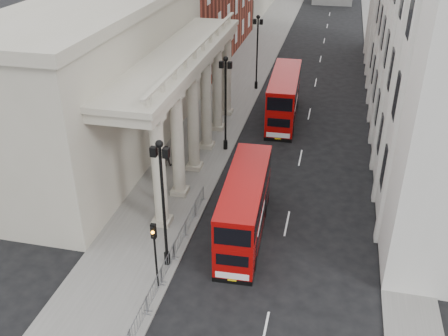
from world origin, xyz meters
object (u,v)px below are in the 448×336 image
Objects in this scene: lamp_post_mid at (226,98)px; pedestrian_a at (158,192)px; lamp_post_north at (257,47)px; bus_far at (284,96)px; pedestrian_c at (178,155)px; traffic_light at (154,244)px; bus_near at (245,206)px; pedestrian_b at (166,156)px; lamp_post_south at (163,197)px.

pedestrian_a is (-2.85, -9.47, -3.96)m from lamp_post_mid.
lamp_post_mid is at bearing -90.00° from lamp_post_north.
bus_far is 6.53× the size of pedestrian_a.
bus_far is at bearing -62.90° from lamp_post_north.
traffic_light is at bearing -60.78° from pedestrian_c.
lamp_post_north is 4.86× the size of pedestrian_c.
lamp_post_north is (0.00, 16.00, 0.00)m from lamp_post_mid.
pedestrian_a is 0.97× the size of pedestrian_c.
pedestrian_c is (-3.21, -3.59, -3.94)m from lamp_post_mid.
pedestrian_c is at bearing 128.18° from bus_near.
bus_far reaches higher than pedestrian_a.
bus_near is 7.34m from pedestrian_a.
lamp_post_north reaches higher than bus_far.
pedestrian_b is 1.04× the size of pedestrian_c.
pedestrian_c is (-3.21, 12.41, -3.94)m from lamp_post_south.
lamp_post_south is at bearing 92.20° from pedestrian_b.
pedestrian_a is (-6.81, 2.40, -1.29)m from bus_near.
traffic_light is at bearing -124.80° from bus_near.
traffic_light is at bearing -89.83° from lamp_post_north.
pedestrian_b is (-4.09, -20.07, -3.90)m from lamp_post_north.
traffic_light is at bearing -100.84° from bus_far.
pedestrian_b is (-8.05, 7.80, -1.22)m from bus_near.
lamp_post_south is at bearing -59.20° from pedestrian_c.
bus_far is at bearing -140.81° from pedestrian_b.
lamp_post_north is 9.30m from bus_far.
pedestrian_a is (-2.85, -25.47, -3.96)m from lamp_post_north.
lamp_post_mid reaches higher than bus_near.
bus_near is (3.96, -11.87, -2.68)m from lamp_post_mid.
lamp_post_south is 8.15m from pedestrian_a.
lamp_post_mid reaches higher than pedestrian_b.
lamp_post_south is at bearing -90.00° from lamp_post_north.
lamp_post_north reaches higher than pedestrian_c.
lamp_post_south reaches higher than pedestrian_c.
lamp_post_north is at bearing 84.31° from pedestrian_a.
lamp_post_south and lamp_post_north have the same top height.
traffic_light is 0.40× the size of bus_far.
lamp_post_north is at bearing 90.00° from lamp_post_mid.
pedestrian_b is (-4.09, -4.07, -3.90)m from lamp_post_mid.
lamp_post_south is 24.49m from bus_far.
bus_far is at bearing 80.35° from lamp_post_south.
pedestrian_a is at bearing -70.24° from pedestrian_c.
lamp_post_mid is 4.86× the size of pedestrian_c.
lamp_post_south is 13.41m from pedestrian_c.
bus_far is 6.06× the size of pedestrian_b.
lamp_post_north is 1.93× the size of traffic_light.
lamp_post_mid reaches higher than pedestrian_c.
pedestrian_b is at bearing -135.38° from pedestrian_c.
lamp_post_south reaches higher than pedestrian_a.
lamp_post_mid is at bearing -151.91° from pedestrian_b.
traffic_light is 14.72m from pedestrian_b.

